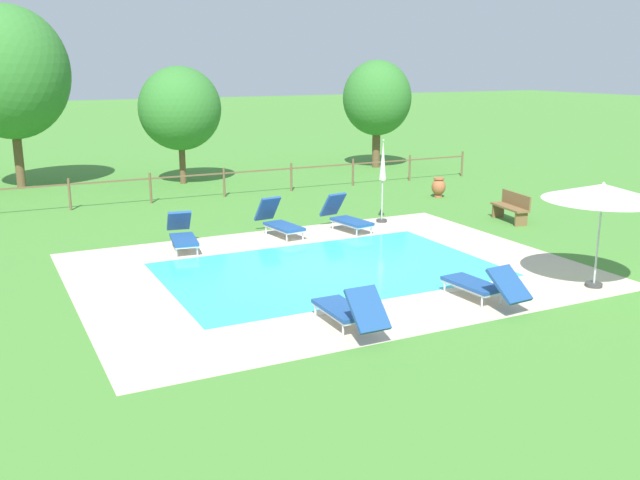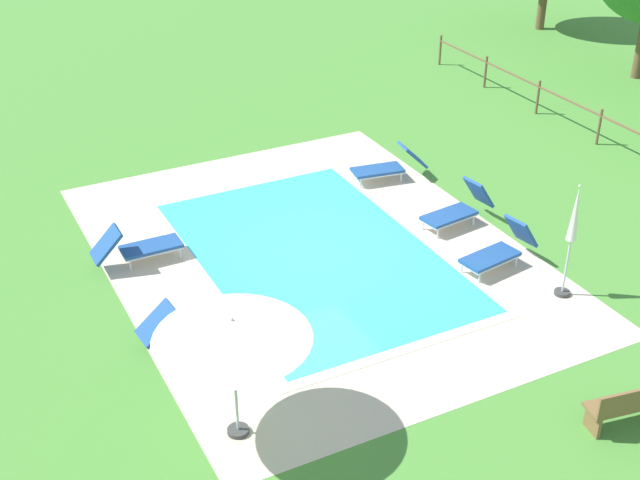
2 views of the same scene
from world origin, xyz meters
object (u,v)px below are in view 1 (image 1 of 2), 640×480
sun_lounger_north_far (279,222)px  wooden_bench_lawn_side (512,206)px  sun_lounger_north_mid (483,285)px  sun_lounger_north_end (349,310)px  tree_east_mid (10,73)px  sun_lounger_north_near_steps (182,234)px  tree_west_mid (180,109)px  patio_umbrella_closed_row_west (383,171)px  terracotta_urn_near_fence (439,187)px  patio_umbrella_open_foreground (603,193)px  sun_lounger_south_near_corner (346,217)px  tree_centre (377,98)px

sun_lounger_north_far → wooden_bench_lawn_side: bearing=-11.9°
sun_lounger_north_mid → sun_lounger_north_end: bearing=-177.8°
sun_lounger_north_end → tree_east_mid: bearing=102.6°
sun_lounger_north_near_steps → tree_west_mid: bearing=74.2°
patio_umbrella_closed_row_west → terracotta_urn_near_fence: bearing=33.0°
sun_lounger_north_near_steps → tree_west_mid: tree_west_mid is taller
sun_lounger_north_mid → patio_umbrella_open_foreground: size_ratio=0.82×
patio_umbrella_open_foreground → sun_lounger_south_near_corner: bearing=108.3°
sun_lounger_south_near_corner → patio_umbrella_closed_row_west: bearing=18.3°
tree_centre → tree_east_mid: bearing=175.2°
tree_centre → sun_lounger_north_far: bearing=-132.2°
sun_lounger_north_near_steps → patio_umbrella_closed_row_west: 6.35m
terracotta_urn_near_fence → tree_east_mid: bearing=146.8°
sun_lounger_north_near_steps → patio_umbrella_open_foreground: size_ratio=0.81×
patio_umbrella_open_foreground → terracotta_urn_near_fence: size_ratio=3.52×
tree_west_mid → tree_centre: bearing=2.7°
patio_umbrella_closed_row_west → sun_lounger_north_near_steps: bearing=-176.2°
sun_lounger_north_mid → sun_lounger_north_far: sun_lounger_north_far is taller
sun_lounger_south_near_corner → sun_lounger_north_mid: bearing=-94.5°
tree_west_mid → tree_east_mid: size_ratio=0.67×
sun_lounger_south_near_corner → tree_centre: (7.20, 10.40, 2.70)m
sun_lounger_north_mid → sun_lounger_north_far: 7.11m
sun_lounger_north_near_steps → sun_lounger_north_mid: (4.22, -6.76, -0.01)m
sun_lounger_south_near_corner → tree_centre: bearing=55.3°
sun_lounger_north_end → tree_centre: (10.85, 17.19, 2.71)m
terracotta_urn_near_fence → tree_west_mid: 10.41m
sun_lounger_north_near_steps → tree_west_mid: 10.59m
wooden_bench_lawn_side → tree_east_mid: (-12.80, 12.83, 3.83)m
patio_umbrella_closed_row_west → tree_east_mid: (-9.26, 11.15, 2.74)m
terracotta_urn_near_fence → tree_east_mid: tree_east_mid is taller
wooden_bench_lawn_side → tree_centre: size_ratio=0.32×
sun_lounger_north_far → wooden_bench_lawn_side: 7.14m
sun_lounger_north_end → tree_west_mid: size_ratio=0.42×
patio_umbrella_closed_row_west → sun_lounger_south_near_corner: bearing=-161.7°
sun_lounger_north_end → wooden_bench_lawn_side: size_ratio=1.24×
terracotta_urn_near_fence → wooden_bench_lawn_side: bearing=-94.8°
sun_lounger_south_near_corner → terracotta_urn_near_fence: sun_lounger_south_near_corner is taller
sun_lounger_north_near_steps → wooden_bench_lawn_side: (9.77, -1.26, 0.08)m
sun_lounger_north_end → tree_east_mid: 19.30m
patio_umbrella_open_foreground → tree_east_mid: bearing=118.4°
sun_lounger_north_mid → sun_lounger_north_far: size_ratio=1.08×
sun_lounger_south_near_corner → sun_lounger_north_near_steps: bearing=179.0°
terracotta_urn_near_fence → tree_west_mid: bearing=136.5°
patio_umbrella_open_foreground → patio_umbrella_closed_row_west: size_ratio=0.99×
tree_centre → tree_west_mid: bearing=-177.3°
sun_lounger_north_near_steps → wooden_bench_lawn_side: 9.86m
patio_umbrella_open_foreground → tree_west_mid: (-4.22, 16.91, 0.88)m
sun_lounger_north_far → tree_east_mid: (-5.82, 11.35, 3.90)m
sun_lounger_south_near_corner → tree_west_mid: size_ratio=0.42×
tree_centre → sun_lounger_north_mid: bearing=-114.4°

